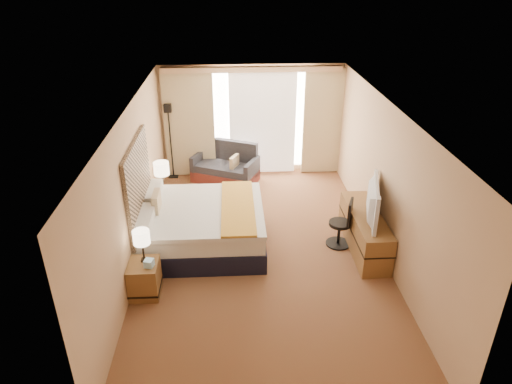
{
  "coord_description": "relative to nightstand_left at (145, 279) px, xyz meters",
  "views": [
    {
      "loc": [
        -0.48,
        -6.78,
        4.61
      ],
      "look_at": [
        -0.07,
        0.4,
        0.98
      ],
      "focal_mm": 32.0,
      "sensor_mm": 36.0,
      "label": 1
    }
  ],
  "objects": [
    {
      "name": "nightstand_left",
      "position": [
        0.0,
        0.0,
        0.0
      ],
      "size": [
        0.45,
        0.52,
        0.55
      ],
      "primitive_type": "cube",
      "color": "brown",
      "rests_on": "floor"
    },
    {
      "name": "headboard",
      "position": [
        -0.19,
        1.25,
        1.01
      ],
      "size": [
        0.06,
        1.85,
        1.5
      ],
      "primitive_type": "cube",
      "color": "black",
      "rests_on": "wall_left"
    },
    {
      "name": "wall_back",
      "position": [
        1.87,
        4.55,
        1.02
      ],
      "size": [
        4.2,
        0.02,
        2.6
      ],
      "primitive_type": "cube",
      "color": "tan",
      "rests_on": "ground"
    },
    {
      "name": "wall_right",
      "position": [
        3.97,
        1.05,
        1.02
      ],
      "size": [
        0.02,
        7.0,
        2.6
      ],
      "primitive_type": "cube",
      "color": "tan",
      "rests_on": "ground"
    },
    {
      "name": "wall_front",
      "position": [
        1.87,
        -2.45,
        1.02
      ],
      "size": [
        4.2,
        0.02,
        2.6
      ],
      "primitive_type": "cube",
      "color": "tan",
      "rests_on": "ground"
    },
    {
      "name": "media_dresser",
      "position": [
        3.7,
        1.05,
        0.07
      ],
      "size": [
        0.5,
        1.8,
        0.7
      ],
      "primitive_type": "cube",
      "color": "brown",
      "rests_on": "floor"
    },
    {
      "name": "television",
      "position": [
        3.65,
        0.92,
        0.76
      ],
      "size": [
        0.44,
        1.17,
        0.67
      ],
      "primitive_type": "imported",
      "rotation": [
        0.0,
        0.0,
        1.32
      ],
      "color": "black",
      "rests_on": "media_dresser"
    },
    {
      "name": "nightstand_right",
      "position": [
        0.0,
        2.5,
        0.0
      ],
      "size": [
        0.45,
        0.52,
        0.55
      ],
      "primitive_type": "cube",
      "color": "brown",
      "rests_on": "floor"
    },
    {
      "name": "bed",
      "position": [
        0.81,
        1.34,
        0.12
      ],
      "size": [
        2.19,
        2.01,
        1.07
      ],
      "color": "black",
      "rests_on": "floor"
    },
    {
      "name": "floor_lamp",
      "position": [
        -0.03,
        4.35,
        0.99
      ],
      "size": [
        0.23,
        0.23,
        1.79
      ],
      "color": "black",
      "rests_on": "floor"
    },
    {
      "name": "curtains",
      "position": [
        1.87,
        4.44,
        1.13
      ],
      "size": [
        4.12,
        0.19,
        2.56
      ],
      "color": "beige",
      "rests_on": "floor"
    },
    {
      "name": "window",
      "position": [
        2.12,
        4.52,
        1.04
      ],
      "size": [
        2.3,
        0.02,
        2.3
      ],
      "primitive_type": "cube",
      "color": "silver",
      "rests_on": "wall_back"
    },
    {
      "name": "telephone",
      "position": [
        0.12,
        2.34,
        0.31
      ],
      "size": [
        0.21,
        0.18,
        0.08
      ],
      "primitive_type": "cube",
      "rotation": [
        0.0,
        0.0,
        -0.15
      ],
      "color": "black",
      "rests_on": "nightstand_right"
    },
    {
      "name": "desk_chair",
      "position": [
        3.33,
        1.18,
        0.13
      ],
      "size": [
        0.46,
        0.45,
        0.92
      ],
      "rotation": [
        0.0,
        0.0,
        -0.38
      ],
      "color": "black",
      "rests_on": "floor"
    },
    {
      "name": "lamp_left",
      "position": [
        0.02,
        0.08,
        0.69
      ],
      "size": [
        0.25,
        0.25,
        0.53
      ],
      "color": "black",
      "rests_on": "nightstand_left"
    },
    {
      "name": "loveseat",
      "position": [
        1.24,
        4.07,
        0.03
      ],
      "size": [
        1.65,
        1.32,
        0.91
      ],
      "rotation": [
        0.0,
        0.0,
        -0.43
      ],
      "color": "maroon",
      "rests_on": "floor"
    },
    {
      "name": "lamp_right",
      "position": [
        0.01,
        2.44,
        0.76
      ],
      "size": [
        0.3,
        0.3,
        0.63
      ],
      "color": "black",
      "rests_on": "nightstand_right"
    },
    {
      "name": "wall_left",
      "position": [
        -0.23,
        1.05,
        1.02
      ],
      "size": [
        0.02,
        7.0,
        2.6
      ],
      "primitive_type": "cube",
      "color": "tan",
      "rests_on": "ground"
    },
    {
      "name": "tissue_box",
      "position": [
        0.11,
        -0.07,
        0.33
      ],
      "size": [
        0.15,
        0.15,
        0.12
      ],
      "primitive_type": "cube",
      "rotation": [
        0.0,
        0.0,
        -0.23
      ],
      "color": "#9DD3F2",
      "rests_on": "nightstand_left"
    },
    {
      "name": "ceiling",
      "position": [
        1.87,
        1.05,
        2.33
      ],
      "size": [
        4.2,
        7.0,
        0.02
      ],
      "primitive_type": "cube",
      "color": "white",
      "rests_on": "wall_back"
    },
    {
      "name": "floor",
      "position": [
        1.87,
        1.05,
        -0.28
      ],
      "size": [
        4.2,
        7.0,
        0.02
      ],
      "primitive_type": "cube",
      "color": "maroon",
      "rests_on": "ground"
    }
  ]
}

